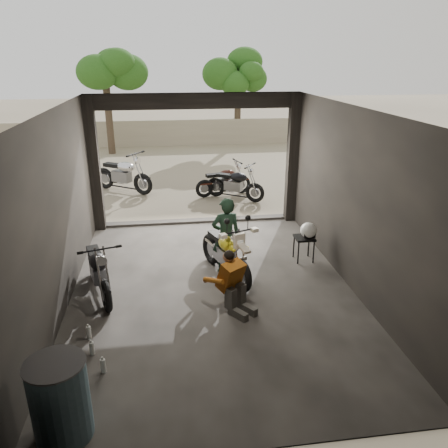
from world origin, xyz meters
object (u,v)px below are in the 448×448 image
object	(u,v)px
mechanic	(236,284)
helmet	(308,230)
stool	(304,240)
oil_drum	(60,401)
sign_post	(333,155)
outside_bike_b	(224,179)
outside_bike_a	(123,172)
outside_bike_c	(235,181)
main_bike	(225,249)
rider	(226,236)
left_bike	(98,266)

from	to	relation	value
mechanic	helmet	xyz separation A→B (m)	(1.77, 1.69, 0.18)
stool	oil_drum	xyz separation A→B (m)	(-4.00, -3.97, 0.03)
sign_post	outside_bike_b	bearing A→B (deg)	116.65
sign_post	oil_drum	bearing A→B (deg)	-149.80
outside_bike_a	stool	size ratio (longest dim) A/B	3.52
outside_bike_c	oil_drum	bearing A→B (deg)	-167.31
stool	sign_post	size ratio (longest dim) A/B	0.22
main_bike	sign_post	xyz separation A→B (m)	(3.12, 2.86, 1.11)
helmet	sign_post	size ratio (longest dim) A/B	0.14
outside_bike_c	rider	xyz separation A→B (m)	(-0.92, -4.58, 0.22)
outside_bike_c	helmet	distance (m)	4.43
outside_bike_b	outside_bike_c	size ratio (longest dim) A/B	0.95
rider	sign_post	distance (m)	4.18
outside_bike_b	mechanic	xyz separation A→B (m)	(-0.69, -6.48, -0.01)
oil_drum	outside_bike_c	bearing A→B (deg)	68.51
helmet	outside_bike_c	bearing A→B (deg)	117.87
left_bike	mechanic	world-z (taller)	left_bike
mechanic	left_bike	bearing A→B (deg)	121.49
outside_bike_b	rider	distance (m)	5.07
main_bike	outside_bike_b	xyz separation A→B (m)	(0.68, 5.20, -0.05)
helmet	outside_bike_b	bearing A→B (deg)	120.06
stool	rider	bearing A→B (deg)	-170.65
outside_bike_a	rider	bearing A→B (deg)	-122.82
main_bike	rider	size ratio (longest dim) A/B	1.11
outside_bike_c	rider	size ratio (longest dim) A/B	1.06
outside_bike_a	mechanic	distance (m)	7.68
helmet	main_bike	bearing A→B (deg)	-149.51
main_bike	outside_bike_a	xyz separation A→B (m)	(-2.36, 6.03, 0.07)
rider	helmet	size ratio (longest dim) A/B	4.35
main_bike	left_bike	bearing A→B (deg)	169.49
helmet	sign_post	xyz separation A→B (m)	(1.37, 2.45, 0.98)
outside_bike_c	mechanic	bearing A→B (deg)	-154.91
left_bike	stool	size ratio (longest dim) A/B	2.96
mechanic	sign_post	xyz separation A→B (m)	(3.13, 4.14, 1.16)
main_bike	stool	xyz separation A→B (m)	(1.70, 0.45, -0.11)
left_bike	mechanic	bearing A→B (deg)	-39.23
outside_bike_b	sign_post	size ratio (longest dim) A/B	0.62
oil_drum	rider	bearing A→B (deg)	57.63
left_bike	stool	bearing A→B (deg)	-5.88
main_bike	mechanic	distance (m)	1.28
sign_post	main_bike	bearing A→B (deg)	-156.96
left_bike	oil_drum	xyz separation A→B (m)	(0.00, -3.17, -0.05)
outside_bike_a	main_bike	bearing A→B (deg)	-123.73
outside_bike_c	stool	distance (m)	4.37
outside_bike_b	sign_post	distance (m)	3.57
rider	helmet	world-z (taller)	rider
outside_bike_b	oil_drum	distance (m)	9.22
main_bike	oil_drum	bearing A→B (deg)	-142.35
mechanic	sign_post	size ratio (longest dim) A/B	0.42
outside_bike_b	oil_drum	world-z (taller)	outside_bike_b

